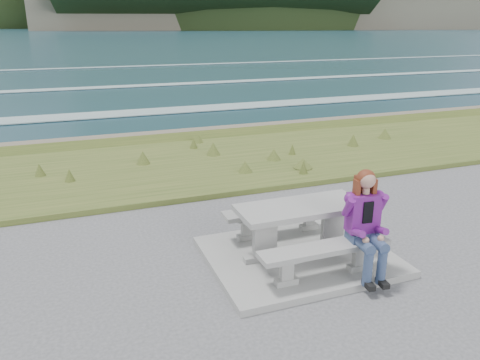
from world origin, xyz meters
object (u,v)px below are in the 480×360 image
object	(u,v)px
bench_seaward	(279,213)
seated_woman	(367,239)
picnic_table	(300,216)
bench_landward	(325,253)

from	to	relation	value
bench_seaward	seated_woman	bearing A→B (deg)	-70.77
picnic_table	bench_seaward	distance (m)	0.74
picnic_table	seated_woman	world-z (taller)	seated_woman
bench_landward	seated_woman	xyz separation A→B (m)	(0.53, -0.13, 0.17)
picnic_table	bench_landward	size ratio (longest dim) A/B	1.00
bench_seaward	seated_woman	xyz separation A→B (m)	(0.53, -1.53, 0.17)
bench_landward	picnic_table	bearing A→B (deg)	90.00
bench_landward	seated_woman	size ratio (longest dim) A/B	1.27
picnic_table	bench_seaward	xyz separation A→B (m)	(0.00, 0.70, -0.23)
seated_woman	picnic_table	bearing A→B (deg)	129.09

